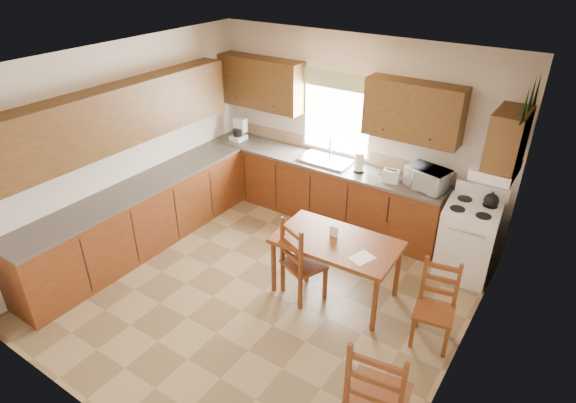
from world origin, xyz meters
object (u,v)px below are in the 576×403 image
Objects in this scene: stove at (467,242)px; chair_far_left at (382,211)px; chair_near_left at (304,259)px; microwave at (427,178)px; dining_table at (335,267)px; chair_near_right at (379,389)px; chair_far_right at (435,307)px.

stove is 1.20m from chair_far_left.
chair_far_left is at bearing -75.85° from chair_near_left.
stove is at bearing -6.50° from microwave.
microwave reaches higher than dining_table.
chair_near_right reaches higher than chair_far_right.
microwave is at bearing 104.16° from chair_far_right.
stove is 2.75m from chair_near_right.
microwave reaches higher than chair_far_left.
microwave is 0.52× the size of chair_far_left.
dining_table is 1.36× the size of chair_near_left.
dining_table is at bearing -84.38° from chair_far_left.
stove is 1.72m from dining_table.
chair_far_right is at bearing -46.10° from chair_far_left.
chair_near_left is at bearing 173.00° from chair_far_right.
chair_far_right is at bearing -8.37° from dining_table.
chair_far_right is (1.27, -1.53, 0.01)m from chair_far_left.
chair_far_left is (-0.52, -0.11, -0.60)m from microwave.
chair_near_left reaches higher than chair_far_left.
dining_table is at bearing -118.71° from chair_near_left.
chair_near_right is at bearing -94.29° from stove.
microwave reaches higher than chair_near_left.
dining_table is at bearing -95.24° from microwave.
stove is at bearing -110.86° from chair_near_left.
chair_near_left is at bearing -47.79° from chair_near_right.
stove reaches higher than chair_far_left.
chair_far_left is 1.99m from chair_far_right.
dining_table is 1.53× the size of chair_far_left.
chair_near_left is 1.95m from chair_near_right.
chair_far_left is at bearing 119.26° from chair_far_right.
microwave reaches higher than chair_near_right.
chair_near_left is at bearing -101.51° from microwave.
chair_near_left reaches higher than dining_table.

